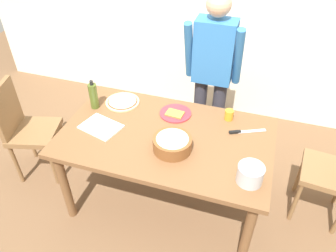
{
  "coord_description": "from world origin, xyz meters",
  "views": [
    {
      "loc": [
        0.59,
        -1.78,
        2.36
      ],
      "look_at": [
        0.0,
        0.05,
        0.81
      ],
      "focal_mm": 34.75,
      "sensor_mm": 36.0,
      "label": 1
    }
  ],
  "objects_px": {
    "person_cook": "(212,71)",
    "chair_wooden_left": "(25,126)",
    "chef_knife": "(243,132)",
    "plate_with_slice": "(175,113)",
    "olive_oil_bottle": "(94,96)",
    "cutting_board_white": "(101,127)",
    "steel_pot": "(250,174)",
    "pizza_raw_on_board": "(123,102)",
    "dining_table": "(166,144)",
    "cup_orange": "(229,115)",
    "popcorn_bowl": "(172,143)"
  },
  "relations": [
    {
      "from": "person_cook",
      "to": "chair_wooden_left",
      "type": "relative_size",
      "value": 1.71
    },
    {
      "from": "chef_knife",
      "to": "plate_with_slice",
      "type": "bearing_deg",
      "value": 173.59
    },
    {
      "from": "person_cook",
      "to": "plate_with_slice",
      "type": "xyz_separation_m",
      "value": [
        -0.19,
        -0.48,
        -0.17
      ]
    },
    {
      "from": "person_cook",
      "to": "olive_oil_bottle",
      "type": "bearing_deg",
      "value": -145.66
    },
    {
      "from": "plate_with_slice",
      "to": "cutting_board_white",
      "type": "bearing_deg",
      "value": -145.73
    },
    {
      "from": "chair_wooden_left",
      "to": "steel_pot",
      "type": "height_order",
      "value": "chair_wooden_left"
    },
    {
      "from": "pizza_raw_on_board",
      "to": "chef_knife",
      "type": "bearing_deg",
      "value": -4.59
    },
    {
      "from": "pizza_raw_on_board",
      "to": "person_cook",
      "type": "bearing_deg",
      "value": 34.26
    },
    {
      "from": "dining_table",
      "to": "cup_orange",
      "type": "bearing_deg",
      "value": 39.49
    },
    {
      "from": "plate_with_slice",
      "to": "chair_wooden_left",
      "type": "bearing_deg",
      "value": -166.97
    },
    {
      "from": "steel_pot",
      "to": "person_cook",
      "type": "bearing_deg",
      "value": 114.58
    },
    {
      "from": "chair_wooden_left",
      "to": "popcorn_bowl",
      "type": "distance_m",
      "value": 1.44
    },
    {
      "from": "cup_orange",
      "to": "pizza_raw_on_board",
      "type": "bearing_deg",
      "value": -176.97
    },
    {
      "from": "plate_with_slice",
      "to": "olive_oil_bottle",
      "type": "distance_m",
      "value": 0.69
    },
    {
      "from": "person_cook",
      "to": "cutting_board_white",
      "type": "height_order",
      "value": "person_cook"
    },
    {
      "from": "popcorn_bowl",
      "to": "cutting_board_white",
      "type": "height_order",
      "value": "popcorn_bowl"
    },
    {
      "from": "chair_wooden_left",
      "to": "pizza_raw_on_board",
      "type": "xyz_separation_m",
      "value": [
        0.83,
        0.32,
        0.23
      ]
    },
    {
      "from": "chair_wooden_left",
      "to": "pizza_raw_on_board",
      "type": "bearing_deg",
      "value": 21.37
    },
    {
      "from": "steel_pot",
      "to": "chef_knife",
      "type": "bearing_deg",
      "value": 102.11
    },
    {
      "from": "dining_table",
      "to": "pizza_raw_on_board",
      "type": "height_order",
      "value": "pizza_raw_on_board"
    },
    {
      "from": "dining_table",
      "to": "plate_with_slice",
      "type": "height_order",
      "value": "plate_with_slice"
    },
    {
      "from": "popcorn_bowl",
      "to": "steel_pot",
      "type": "height_order",
      "value": "steel_pot"
    },
    {
      "from": "person_cook",
      "to": "steel_pot",
      "type": "height_order",
      "value": "person_cook"
    },
    {
      "from": "popcorn_bowl",
      "to": "olive_oil_bottle",
      "type": "bearing_deg",
      "value": 159.03
    },
    {
      "from": "chair_wooden_left",
      "to": "cutting_board_white",
      "type": "distance_m",
      "value": 0.84
    },
    {
      "from": "dining_table",
      "to": "cup_orange",
      "type": "xyz_separation_m",
      "value": [
        0.42,
        0.34,
        0.13
      ]
    },
    {
      "from": "plate_with_slice",
      "to": "olive_oil_bottle",
      "type": "bearing_deg",
      "value": -170.6
    },
    {
      "from": "cup_orange",
      "to": "cutting_board_white",
      "type": "height_order",
      "value": "cup_orange"
    },
    {
      "from": "pizza_raw_on_board",
      "to": "chef_knife",
      "type": "xyz_separation_m",
      "value": [
        1.04,
        -0.08,
        -0.0
      ]
    },
    {
      "from": "olive_oil_bottle",
      "to": "cup_orange",
      "type": "distance_m",
      "value": 1.12
    },
    {
      "from": "plate_with_slice",
      "to": "pizza_raw_on_board",
      "type": "bearing_deg",
      "value": 177.53
    },
    {
      "from": "chef_knife",
      "to": "pizza_raw_on_board",
      "type": "bearing_deg",
      "value": 175.41
    },
    {
      "from": "steel_pot",
      "to": "chef_knife",
      "type": "distance_m",
      "value": 0.5
    },
    {
      "from": "pizza_raw_on_board",
      "to": "cutting_board_white",
      "type": "distance_m",
      "value": 0.36
    },
    {
      "from": "pizza_raw_on_board",
      "to": "dining_table",
      "type": "bearing_deg",
      "value": -31.1
    },
    {
      "from": "pizza_raw_on_board",
      "to": "popcorn_bowl",
      "type": "xyz_separation_m",
      "value": [
        0.58,
        -0.43,
        0.05
      ]
    },
    {
      "from": "chair_wooden_left",
      "to": "cutting_board_white",
      "type": "bearing_deg",
      "value": -2.82
    },
    {
      "from": "pizza_raw_on_board",
      "to": "steel_pot",
      "type": "distance_m",
      "value": 1.28
    },
    {
      "from": "plate_with_slice",
      "to": "chef_knife",
      "type": "distance_m",
      "value": 0.56
    },
    {
      "from": "popcorn_bowl",
      "to": "steel_pot",
      "type": "relative_size",
      "value": 1.61
    },
    {
      "from": "popcorn_bowl",
      "to": "olive_oil_bottle",
      "type": "distance_m",
      "value": 0.83
    },
    {
      "from": "person_cook",
      "to": "pizza_raw_on_board",
      "type": "xyz_separation_m",
      "value": [
        -0.68,
        -0.46,
        -0.17
      ]
    },
    {
      "from": "popcorn_bowl",
      "to": "chair_wooden_left",
      "type": "bearing_deg",
      "value": 175.74
    },
    {
      "from": "chair_wooden_left",
      "to": "cutting_board_white",
      "type": "xyz_separation_m",
      "value": [
        0.81,
        -0.04,
        0.23
      ]
    },
    {
      "from": "chair_wooden_left",
      "to": "pizza_raw_on_board",
      "type": "height_order",
      "value": "chair_wooden_left"
    },
    {
      "from": "person_cook",
      "to": "steel_pot",
      "type": "xyz_separation_m",
      "value": [
        0.47,
        -1.03,
        -0.11
      ]
    },
    {
      "from": "chair_wooden_left",
      "to": "dining_table",
      "type": "bearing_deg",
      "value": 1.21
    },
    {
      "from": "dining_table",
      "to": "cutting_board_white",
      "type": "height_order",
      "value": "cutting_board_white"
    },
    {
      "from": "chair_wooden_left",
      "to": "cup_orange",
      "type": "relative_size",
      "value": 11.18
    },
    {
      "from": "person_cook",
      "to": "chef_knife",
      "type": "bearing_deg",
      "value": -56.07
    }
  ]
}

